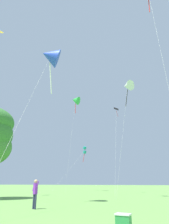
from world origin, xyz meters
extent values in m
cylinder|color=red|center=(0.87, 14.36, 18.86)|extent=(0.14, 0.23, 2.45)
cylinder|color=silver|center=(1.66, 11.62, 10.28)|extent=(1.57, 5.61, 20.56)
cube|color=teal|center=(-19.77, 40.22, 9.31)|extent=(0.77, 0.78, 0.72)
cube|color=teal|center=(-19.77, 40.22, 8.35)|extent=(0.77, 0.78, 0.72)
cylinder|color=#3F382D|center=(-19.77, 40.22, 8.83)|extent=(0.04, 0.04, 1.36)
cylinder|color=red|center=(-19.96, 40.17, 7.18)|extent=(0.48, 0.19, 2.08)
cylinder|color=silver|center=(-20.84, 35.55, 4.35)|extent=(2.16, 9.35, 8.70)
cone|color=white|center=(-4.09, 22.50, 14.16)|extent=(1.94, 1.93, 1.66)
cylinder|color=black|center=(-4.27, 22.44, 12.39)|extent=(0.47, 0.21, 2.38)
cylinder|color=silver|center=(-4.45, 20.27, 7.02)|extent=(0.74, 4.47, 14.03)
cone|color=green|center=(-20.37, 36.64, 20.00)|extent=(2.35, 2.19, 2.34)
cylinder|color=red|center=(-20.32, 36.59, 17.99)|extent=(0.25, 0.24, 2.45)
cylinder|color=silver|center=(-19.58, 33.71, 9.91)|extent=(1.58, 5.86, 19.83)
cone|color=blue|center=(-8.56, 11.06, 13.54)|extent=(2.79, 2.77, 2.28)
cylinder|color=silver|center=(-8.48, 11.21, 11.17)|extent=(0.31, 0.44, 3.18)
cylinder|color=silver|center=(-6.64, 6.51, 6.68)|extent=(3.87, 9.11, 13.37)
cube|color=black|center=(-9.03, 32.13, 14.63)|extent=(0.89, 1.02, 0.75)
cylinder|color=#3F382D|center=(-9.03, 32.13, 14.63)|extent=(0.76, 0.34, 0.33)
cylinder|color=red|center=(-8.92, 32.19, 13.70)|extent=(0.28, 0.17, 1.23)
cylinder|color=silver|center=(-8.20, 28.48, 7.28)|extent=(1.69, 7.31, 14.56)
cylinder|color=#2D3351|center=(-6.71, 8.04, 0.45)|extent=(0.12, 0.12, 0.89)
cylinder|color=#2D3351|center=(-6.89, 8.08, 0.45)|extent=(0.12, 0.12, 0.89)
cube|color=purple|center=(-6.80, 8.06, 1.23)|extent=(0.26, 0.24, 0.67)
cylinder|color=purple|center=(-6.66, 8.03, 1.40)|extent=(0.31, 0.15, 0.62)
cylinder|color=purple|center=(-6.94, 8.09, 1.40)|extent=(0.31, 0.15, 0.62)
sphere|color=tan|center=(-6.80, 8.06, 1.69)|extent=(0.25, 0.25, 0.25)
cube|color=#2D8C47|center=(-0.03, 5.27, 0.19)|extent=(0.56, 0.36, 0.38)
cube|color=white|center=(-0.03, 5.27, 0.41)|extent=(0.60, 0.40, 0.06)
camera|label=1|loc=(2.86, -3.63, 1.57)|focal=34.27mm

